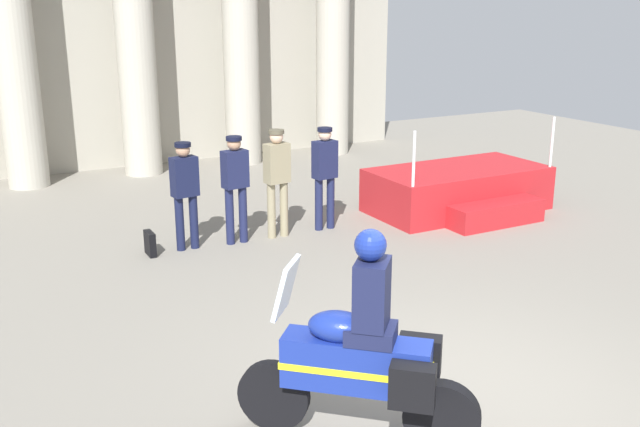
{
  "coord_description": "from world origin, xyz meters",
  "views": [
    {
      "loc": [
        -4.14,
        -4.77,
        3.61
      ],
      "look_at": [
        -0.17,
        2.53,
        1.17
      ],
      "focal_mm": 40.52,
      "sensor_mm": 36.0,
      "label": 1
    }
  ],
  "objects_px": {
    "reviewing_stand": "(460,191)",
    "officer_in_row_3": "(325,170)",
    "officer_in_row_1": "(235,181)",
    "officer_in_row_2": "(277,174)",
    "officer_in_row_0": "(185,187)",
    "motorcycle_with_rider": "(365,356)",
    "briefcase_on_ground": "(150,244)"
  },
  "relations": [
    {
      "from": "reviewing_stand",
      "to": "officer_in_row_3",
      "type": "bearing_deg",
      "value": 175.09
    },
    {
      "from": "officer_in_row_3",
      "to": "reviewing_stand",
      "type": "bearing_deg",
      "value": 167.35
    },
    {
      "from": "officer_in_row_1",
      "to": "briefcase_on_ground",
      "type": "height_order",
      "value": "officer_in_row_1"
    },
    {
      "from": "officer_in_row_3",
      "to": "officer_in_row_2",
      "type": "bearing_deg",
      "value": -7.27
    },
    {
      "from": "officer_in_row_1",
      "to": "motorcycle_with_rider",
      "type": "height_order",
      "value": "motorcycle_with_rider"
    },
    {
      "from": "officer_in_row_2",
      "to": "officer_in_row_3",
      "type": "height_order",
      "value": "officer_in_row_2"
    },
    {
      "from": "officer_in_row_2",
      "to": "officer_in_row_3",
      "type": "xyz_separation_m",
      "value": [
        0.85,
        0.01,
        -0.02
      ]
    },
    {
      "from": "officer_in_row_1",
      "to": "reviewing_stand",
      "type": "bearing_deg",
      "value": 168.89
    },
    {
      "from": "officer_in_row_1",
      "to": "officer_in_row_0",
      "type": "bearing_deg",
      "value": -13.98
    },
    {
      "from": "officer_in_row_2",
      "to": "briefcase_on_ground",
      "type": "xyz_separation_m",
      "value": [
        -2.04,
        0.11,
        -0.84
      ]
    },
    {
      "from": "officer_in_row_1",
      "to": "officer_in_row_2",
      "type": "height_order",
      "value": "officer_in_row_2"
    },
    {
      "from": "motorcycle_with_rider",
      "to": "briefcase_on_ground",
      "type": "relative_size",
      "value": 5.28
    },
    {
      "from": "officer_in_row_3",
      "to": "motorcycle_with_rider",
      "type": "bearing_deg",
      "value": 56.5
    },
    {
      "from": "officer_in_row_1",
      "to": "motorcycle_with_rider",
      "type": "xyz_separation_m",
      "value": [
        -1.07,
        -5.43,
        -0.2
      ]
    },
    {
      "from": "officer_in_row_2",
      "to": "motorcycle_with_rider",
      "type": "bearing_deg",
      "value": 64.25
    },
    {
      "from": "officer_in_row_2",
      "to": "reviewing_stand",
      "type": "bearing_deg",
      "value": 168.66
    },
    {
      "from": "reviewing_stand",
      "to": "officer_in_row_3",
      "type": "distance_m",
      "value": 2.72
    },
    {
      "from": "officer_in_row_0",
      "to": "officer_in_row_3",
      "type": "xyz_separation_m",
      "value": [
        2.31,
        -0.1,
        0.03
      ]
    },
    {
      "from": "reviewing_stand",
      "to": "motorcycle_with_rider",
      "type": "height_order",
      "value": "motorcycle_with_rider"
    },
    {
      "from": "reviewing_stand",
      "to": "officer_in_row_3",
      "type": "xyz_separation_m",
      "value": [
        -2.64,
        0.23,
        0.63
      ]
    },
    {
      "from": "motorcycle_with_rider",
      "to": "briefcase_on_ground",
      "type": "height_order",
      "value": "motorcycle_with_rider"
    },
    {
      "from": "officer_in_row_0",
      "to": "briefcase_on_ground",
      "type": "bearing_deg",
      "value": -7.43
    },
    {
      "from": "officer_in_row_1",
      "to": "briefcase_on_ground",
      "type": "distance_m",
      "value": 1.57
    },
    {
      "from": "officer_in_row_2",
      "to": "officer_in_row_3",
      "type": "relative_size",
      "value": 1.02
    },
    {
      "from": "officer_in_row_2",
      "to": "briefcase_on_ground",
      "type": "height_order",
      "value": "officer_in_row_2"
    },
    {
      "from": "officer_in_row_1",
      "to": "officer_in_row_2",
      "type": "relative_size",
      "value": 0.97
    },
    {
      "from": "reviewing_stand",
      "to": "officer_in_row_2",
      "type": "height_order",
      "value": "officer_in_row_2"
    },
    {
      "from": "motorcycle_with_rider",
      "to": "briefcase_on_ground",
      "type": "bearing_deg",
      "value": -44.64
    },
    {
      "from": "reviewing_stand",
      "to": "motorcycle_with_rider",
      "type": "xyz_separation_m",
      "value": [
        -5.25,
        -5.18,
        0.42
      ]
    },
    {
      "from": "officer_in_row_0",
      "to": "officer_in_row_1",
      "type": "xyz_separation_m",
      "value": [
        0.77,
        -0.08,
        0.03
      ]
    },
    {
      "from": "officer_in_row_0",
      "to": "officer_in_row_3",
      "type": "bearing_deg",
      "value": 169.69
    },
    {
      "from": "reviewing_stand",
      "to": "briefcase_on_ground",
      "type": "bearing_deg",
      "value": 176.61
    }
  ]
}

